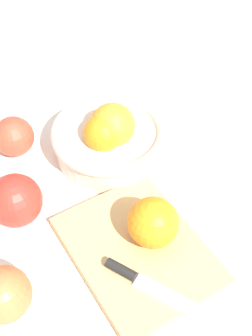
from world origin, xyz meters
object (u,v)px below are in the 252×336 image
(cutting_board, at_px, (138,251))
(apple_front_left, at_px, (15,200))
(bowl, at_px, (110,138))
(orange_on_board, at_px, (153,222))
(apple_front_center, at_px, (3,294))
(knife, at_px, (143,282))
(apple_mid_left, at_px, (14,137))

(cutting_board, height_order, apple_front_left, apple_front_left)
(bowl, height_order, cutting_board, bowl)
(orange_on_board, relative_size, apple_front_center, 0.98)
(knife, relative_size, apple_front_center, 2.07)
(orange_on_board, distance_m, knife, 0.08)
(apple_mid_left, bearing_deg, bowl, 43.30)
(cutting_board, relative_size, knife, 1.44)
(orange_on_board, relative_size, apple_mid_left, 1.06)
(orange_on_board, bearing_deg, apple_mid_left, -173.46)
(cutting_board, bearing_deg, apple_front_center, -108.18)
(apple_front_left, bearing_deg, knife, 12.97)
(apple_mid_left, bearing_deg, apple_front_left, -32.98)
(bowl, relative_size, apple_front_left, 2.41)
(cutting_board, relative_size, apple_front_center, 2.98)
(apple_front_left, bearing_deg, apple_front_center, -40.63)
(knife, bearing_deg, apple_front_left, -167.03)
(orange_on_board, xyz_separation_m, apple_mid_left, (-0.29, -0.03, -0.02))
(bowl, bearing_deg, knife, -32.59)
(knife, distance_m, apple_front_center, 0.18)
(bowl, xyz_separation_m, knife, (0.22, -0.14, -0.02))
(bowl, height_order, apple_mid_left, bowl)
(apple_front_left, relative_size, apple_front_center, 1.09)
(orange_on_board, relative_size, apple_front_left, 0.90)
(knife, distance_m, apple_front_left, 0.22)
(orange_on_board, height_order, apple_front_center, orange_on_board)
(orange_on_board, xyz_separation_m, apple_front_center, (-0.06, -0.21, -0.02))
(orange_on_board, bearing_deg, cutting_board, -93.19)
(bowl, relative_size, apple_front_center, 2.62)
(bowl, xyz_separation_m, apple_mid_left, (-0.12, -0.11, -0.01))
(cutting_board, bearing_deg, bowl, 148.91)
(cutting_board, xyz_separation_m, knife, (0.04, -0.03, 0.01))
(apple_front_left, bearing_deg, orange_on_board, 32.84)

